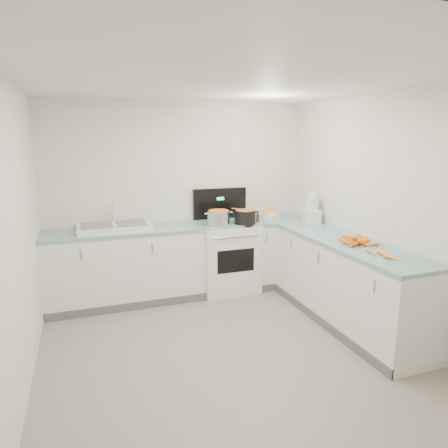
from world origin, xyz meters
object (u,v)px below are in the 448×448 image
object	(u,v)px
sink	(114,227)
spice_jar	(274,219)
steel_pot	(219,219)
extract_bottle	(258,218)
black_pot	(245,218)
food_processor	(312,210)
mixing_bowl	(271,214)
stove	(227,256)

from	to	relation	value
sink	spice_jar	bearing A→B (deg)	-5.19
steel_pot	extract_bottle	xyz separation A→B (m)	(0.56, 0.03, -0.03)
sink	black_pot	distance (m)	1.65
sink	black_pot	bearing A→B (deg)	-6.45
steel_pot	food_processor	xyz separation A→B (m)	(1.21, -0.24, 0.09)
steel_pot	mixing_bowl	bearing A→B (deg)	14.22
stove	spice_jar	xyz separation A→B (m)	(0.61, -0.17, 0.51)
black_pot	spice_jar	distance (m)	0.42
stove	food_processor	size ratio (longest dim) A/B	3.38
mixing_bowl	sink	bearing A→B (deg)	-178.51
steel_pot	mixing_bowl	world-z (taller)	steel_pot
black_pot	mixing_bowl	size ratio (longest dim) A/B	1.11
extract_bottle	mixing_bowl	bearing A→B (deg)	33.46
mixing_bowl	spice_jar	distance (m)	0.25
black_pot	food_processor	world-z (taller)	food_processor
mixing_bowl	extract_bottle	xyz separation A→B (m)	(-0.29, -0.19, -0.00)
stove	spice_jar	bearing A→B (deg)	-15.67
mixing_bowl	food_processor	distance (m)	0.60
mixing_bowl	extract_bottle	size ratio (longest dim) A/B	2.36
stove	mixing_bowl	distance (m)	0.86
stove	sink	xyz separation A→B (m)	(-1.45, 0.02, 0.50)
mixing_bowl	spice_jar	world-z (taller)	mixing_bowl
sink	spice_jar	size ratio (longest dim) A/B	10.93
sink	mixing_bowl	distance (m)	2.13
extract_bottle	food_processor	xyz separation A→B (m)	(0.65, -0.27, 0.12)
extract_bottle	spice_jar	distance (m)	0.22
food_processor	mixing_bowl	bearing A→B (deg)	128.87
sink	spice_jar	world-z (taller)	sink
stove	black_pot	bearing A→B (deg)	-41.89
steel_pot	spice_jar	size ratio (longest dim) A/B	3.65
black_pot	food_processor	xyz separation A→B (m)	(0.86, -0.22, 0.09)
food_processor	spice_jar	bearing A→B (deg)	153.93
stove	spice_jar	distance (m)	0.81
black_pot	spice_jar	world-z (taller)	black_pot
steel_pot	spice_jar	bearing A→B (deg)	-2.09
black_pot	stove	bearing A→B (deg)	138.11
steel_pot	black_pot	distance (m)	0.36
spice_jar	steel_pot	bearing A→B (deg)	177.91
stove	food_processor	world-z (taller)	stove
stove	sink	size ratio (longest dim) A/B	1.58
sink	mixing_bowl	size ratio (longest dim) A/B	3.45
food_processor	stove	bearing A→B (deg)	159.82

